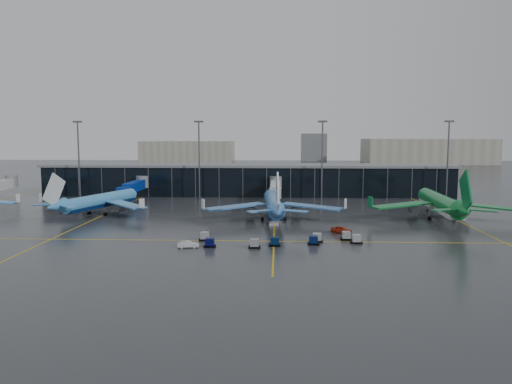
{
  "coord_description": "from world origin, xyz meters",
  "views": [
    {
      "loc": [
        10.7,
        -111.96,
        20.95
      ],
      "look_at": [
        5.0,
        18.0,
        6.0
      ],
      "focal_mm": 35.0,
      "sensor_mm": 36.0,
      "label": 1
    }
  ],
  "objects_px": {
    "airliner_arkefly": "(101,193)",
    "service_van_white": "(188,244)",
    "airliner_aer_lingus": "(440,193)",
    "baggage_carts": "(285,240)",
    "mobile_airstair": "(274,221)",
    "service_van_red": "(341,230)",
    "airliner_klm_near": "(273,195)"
  },
  "relations": [
    {
      "from": "airliner_klm_near",
      "to": "airliner_aer_lingus",
      "type": "relative_size",
      "value": 0.95
    },
    {
      "from": "mobile_airstair",
      "to": "airliner_aer_lingus",
      "type": "bearing_deg",
      "value": 13.52
    },
    {
      "from": "airliner_arkefly",
      "to": "airliner_aer_lingus",
      "type": "distance_m",
      "value": 87.38
    },
    {
      "from": "service_van_red",
      "to": "service_van_white",
      "type": "xyz_separation_m",
      "value": [
        -30.31,
        -14.93,
        -0.12
      ]
    },
    {
      "from": "airliner_arkefly",
      "to": "baggage_carts",
      "type": "bearing_deg",
      "value": -17.69
    },
    {
      "from": "airliner_aer_lingus",
      "to": "mobile_airstair",
      "type": "height_order",
      "value": "airliner_aer_lingus"
    },
    {
      "from": "airliner_aer_lingus",
      "to": "service_van_red",
      "type": "relative_size",
      "value": 9.39
    },
    {
      "from": "baggage_carts",
      "to": "service_van_red",
      "type": "height_order",
      "value": "baggage_carts"
    },
    {
      "from": "airliner_arkefly",
      "to": "mobile_airstair",
      "type": "relative_size",
      "value": 10.88
    },
    {
      "from": "mobile_airstair",
      "to": "service_van_red",
      "type": "distance_m",
      "value": 17.4
    },
    {
      "from": "baggage_carts",
      "to": "airliner_aer_lingus",
      "type": "bearing_deg",
      "value": 37.92
    },
    {
      "from": "baggage_carts",
      "to": "mobile_airstair",
      "type": "bearing_deg",
      "value": 96.37
    },
    {
      "from": "service_van_red",
      "to": "airliner_klm_near",
      "type": "bearing_deg",
      "value": 67.19
    },
    {
      "from": "airliner_arkefly",
      "to": "service_van_white",
      "type": "relative_size",
      "value": 9.48
    },
    {
      "from": "airliner_aer_lingus",
      "to": "service_van_red",
      "type": "distance_m",
      "value": 33.67
    },
    {
      "from": "service_van_white",
      "to": "service_van_red",
      "type": "bearing_deg",
      "value": -74.48
    },
    {
      "from": "airliner_klm_near",
      "to": "mobile_airstair",
      "type": "distance_m",
      "value": 9.26
    },
    {
      "from": "airliner_aer_lingus",
      "to": "mobile_airstair",
      "type": "distance_m",
      "value": 42.86
    },
    {
      "from": "mobile_airstair",
      "to": "service_van_red",
      "type": "bearing_deg",
      "value": -33.57
    },
    {
      "from": "airliner_klm_near",
      "to": "service_van_white",
      "type": "bearing_deg",
      "value": -119.22
    },
    {
      "from": "airliner_klm_near",
      "to": "mobile_airstair",
      "type": "relative_size",
      "value": 11.74
    },
    {
      "from": "airliner_klm_near",
      "to": "mobile_airstair",
      "type": "bearing_deg",
      "value": -91.4
    },
    {
      "from": "airliner_aer_lingus",
      "to": "airliner_klm_near",
      "type": "bearing_deg",
      "value": -173.76
    },
    {
      "from": "baggage_carts",
      "to": "mobile_airstair",
      "type": "distance_m",
      "value": 20.71
    },
    {
      "from": "service_van_red",
      "to": "service_van_white",
      "type": "distance_m",
      "value": 33.79
    },
    {
      "from": "airliner_klm_near",
      "to": "baggage_carts",
      "type": "distance_m",
      "value": 28.71
    },
    {
      "from": "airliner_aer_lingus",
      "to": "baggage_carts",
      "type": "distance_m",
      "value": 49.81
    },
    {
      "from": "mobile_airstair",
      "to": "airliner_klm_near",
      "type": "bearing_deg",
      "value": 92.05
    },
    {
      "from": "baggage_carts",
      "to": "service_van_red",
      "type": "bearing_deg",
      "value": 41.88
    },
    {
      "from": "mobile_airstair",
      "to": "service_van_white",
      "type": "relative_size",
      "value": 0.87
    },
    {
      "from": "airliner_arkefly",
      "to": "airliner_klm_near",
      "type": "height_order",
      "value": "airliner_klm_near"
    },
    {
      "from": "airliner_aer_lingus",
      "to": "mobile_airstair",
      "type": "bearing_deg",
      "value": -163.61
    }
  ]
}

